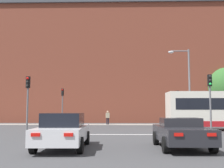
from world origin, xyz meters
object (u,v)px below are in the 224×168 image
object	(u,v)px
traffic_light_near_right	(210,94)
car_roadster_right	(181,133)
car_saloon_left	(63,131)
traffic_light_far_right	(178,102)
pedestrian_waiting	(108,117)
traffic_light_far_left	(62,100)
traffic_light_near_left	(28,95)
street_lamp_junction	(186,80)

from	to	relation	value
traffic_light_near_right	car_roadster_right	bearing A→B (deg)	-117.23
car_saloon_left	traffic_light_far_right	bearing A→B (deg)	63.89
car_roadster_right	pedestrian_waiting	xyz separation A→B (m)	(-3.99, 19.86, 0.24)
car_roadster_right	traffic_light_far_right	bearing A→B (deg)	77.82
traffic_light_far_left	traffic_light_far_right	bearing A→B (deg)	1.99
car_saloon_left	car_roadster_right	distance (m)	5.08
traffic_light_near_right	pedestrian_waiting	distance (m)	15.21
traffic_light_near_right	traffic_light_near_left	bearing A→B (deg)	179.42
traffic_light_near_right	traffic_light_far_left	bearing A→B (deg)	134.90
traffic_light_near_left	pedestrian_waiting	size ratio (longest dim) A/B	2.52
car_roadster_right	traffic_light_near_right	world-z (taller)	traffic_light_near_right
traffic_light_far_left	traffic_light_far_right	size ratio (longest dim) A/B	1.06
traffic_light_near_left	traffic_light_near_right	bearing A→B (deg)	-0.58
traffic_light_far_left	street_lamp_junction	world-z (taller)	street_lamp_junction
traffic_light_near_left	traffic_light_far_right	world-z (taller)	traffic_light_near_left
car_saloon_left	traffic_light_near_right	xyz separation A→B (m)	(8.54, 6.86, 1.96)
traffic_light_near_left	traffic_light_far_right	size ratio (longest dim) A/B	1.03
traffic_light_near_left	car_roadster_right	bearing A→B (deg)	-37.37
traffic_light_near_left	traffic_light_near_right	xyz separation A→B (m)	(12.44, -0.13, 0.05)
traffic_light_far_left	street_lamp_junction	bearing A→B (deg)	-28.12
car_saloon_left	traffic_light_near_left	size ratio (longest dim) A/B	1.19
car_saloon_left	street_lamp_junction	distance (m)	15.74
traffic_light_far_left	pedestrian_waiting	distance (m)	5.46
pedestrian_waiting	traffic_light_far_right	bearing A→B (deg)	-13.20
traffic_light_near_left	traffic_light_far_right	xyz separation A→B (m)	(12.98, 12.94, -0.07)
pedestrian_waiting	traffic_light_near_right	bearing A→B (deg)	-73.18
traffic_light_near_left	street_lamp_junction	size ratio (longest dim) A/B	0.56
car_roadster_right	street_lamp_junction	bearing A→B (deg)	74.83
traffic_light_far_left	traffic_light_far_right	distance (m)	13.12
traffic_light_far_right	car_saloon_left	bearing A→B (deg)	-114.49
traffic_light_near_left	pedestrian_waiting	bearing A→B (deg)	69.01
traffic_light_far_left	traffic_light_near_right	distance (m)	17.81
traffic_light_near_left	traffic_light_far_left	bearing A→B (deg)	90.59
car_saloon_left	traffic_light_far_left	bearing A→B (deg)	100.08
traffic_light_near_left	street_lamp_junction	xyz separation A→B (m)	(12.25, 5.87, 1.64)
car_roadster_right	traffic_light_near_left	xyz separation A→B (m)	(-8.98, 6.86, 2.01)
traffic_light_far_left	street_lamp_junction	size ratio (longest dim) A/B	0.58
traffic_light_near_left	traffic_light_near_right	size ratio (longest dim) A/B	0.98
pedestrian_waiting	traffic_light_near_left	bearing A→B (deg)	-123.77
car_saloon_left	traffic_light_near_left	xyz separation A→B (m)	(-3.90, 6.99, 1.91)
street_lamp_junction	traffic_light_near_left	bearing A→B (deg)	-154.41
traffic_light_far_right	pedestrian_waiting	world-z (taller)	traffic_light_far_right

